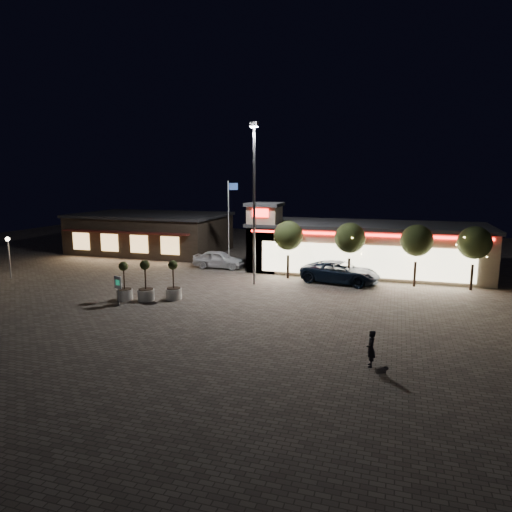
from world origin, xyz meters
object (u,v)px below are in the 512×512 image
(white_sedan, at_px, (219,259))
(planter_left, at_px, (146,288))
(pickup_truck, at_px, (340,272))
(pedestrian, at_px, (371,349))
(valet_sign, at_px, (118,285))
(planter_mid, at_px, (124,288))

(white_sedan, relative_size, planter_left, 1.71)
(pickup_truck, relative_size, pedestrian, 3.75)
(white_sedan, relative_size, pedestrian, 2.91)
(valet_sign, bearing_deg, white_sedan, 83.00)
(pickup_truck, height_order, white_sedan, pickup_truck)
(planter_left, distance_m, valet_sign, 1.95)
(pickup_truck, height_order, planter_mid, planter_mid)
(planter_mid, bearing_deg, planter_left, 11.85)
(pickup_truck, bearing_deg, planter_mid, 134.62)
(planter_left, height_order, planter_mid, planter_left)
(valet_sign, bearing_deg, pickup_truck, 39.40)
(planter_mid, bearing_deg, white_sedan, 80.86)
(planter_left, bearing_deg, pedestrian, -23.92)
(valet_sign, bearing_deg, pedestrian, -17.81)
(planter_left, bearing_deg, valet_sign, -127.23)
(pickup_truck, bearing_deg, valet_sign, 138.54)
(white_sedan, height_order, valet_sign, valet_sign)
(pedestrian, distance_m, planter_mid, 17.99)
(valet_sign, bearing_deg, planter_left, 52.77)
(pedestrian, height_order, planter_left, planter_left)
(pedestrian, relative_size, planter_mid, 0.62)
(pedestrian, xyz_separation_m, planter_left, (-15.31, 6.79, 0.04))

